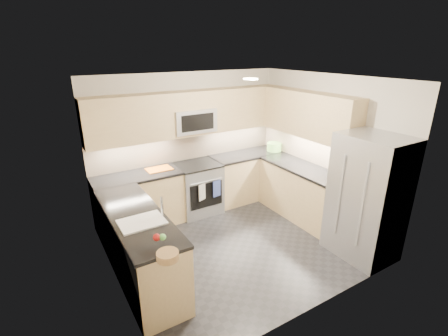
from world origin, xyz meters
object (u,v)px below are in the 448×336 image
(microwave, at_px, (193,120))
(cutting_board, at_px, (159,169))
(refrigerator, at_px, (367,198))
(gas_range, at_px, (198,188))
(fruit_basket, at_px, (168,256))
(utensil_bowl, at_px, (274,147))

(microwave, xyz_separation_m, cutting_board, (-0.68, -0.05, -0.75))
(refrigerator, bearing_deg, microwave, 119.62)
(gas_range, distance_m, cutting_board, 0.85)
(fruit_basket, bearing_deg, refrigerator, -1.54)
(utensil_bowl, xyz_separation_m, cutting_board, (-2.35, 0.18, -0.08))
(gas_range, xyz_separation_m, microwave, (0.00, 0.12, 1.24))
(cutting_board, height_order, fruit_basket, fruit_basket)
(utensil_bowl, height_order, fruit_basket, utensil_bowl)
(refrigerator, distance_m, fruit_basket, 2.96)
(gas_range, height_order, cutting_board, cutting_board)
(microwave, xyz_separation_m, refrigerator, (1.45, -2.55, -0.80))
(refrigerator, xyz_separation_m, cutting_board, (-2.13, 2.50, 0.05))
(gas_range, xyz_separation_m, fruit_basket, (-1.51, -2.35, 0.52))
(fruit_basket, bearing_deg, utensil_bowl, 35.14)
(microwave, distance_m, cutting_board, 1.02)
(utensil_bowl, bearing_deg, cutting_board, 175.53)
(gas_range, bearing_deg, cutting_board, 173.90)
(refrigerator, xyz_separation_m, fruit_basket, (-2.96, 0.08, 0.08))
(utensil_bowl, bearing_deg, microwave, 171.95)
(utensil_bowl, distance_m, cutting_board, 2.36)
(cutting_board, bearing_deg, microwave, 4.33)
(microwave, xyz_separation_m, fruit_basket, (-1.51, -2.47, -0.72))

